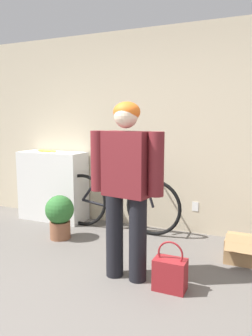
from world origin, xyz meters
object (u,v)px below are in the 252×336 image
Objects in this scene: banana at (47,151)px; potted_plant at (60,214)px; bicycle at (116,202)px; cardboard_box at (248,250)px; handbag at (170,273)px; person at (126,181)px.

banana reaches higher than potted_plant.
bicycle is 3.92× the size of cardboard_box.
banana is 2.65m from handbag.
person is at bearing -27.49° from potted_plant.
handbag is (1.08, -1.20, -0.23)m from bicycle.
handbag is at bearing 2.29° from person.
banana is at bearing 150.50° from handbag.
banana is 0.77× the size of handbag.
person is 4.76× the size of banana.
person is at bearing 173.16° from handbag.
bicycle is (-0.65, 1.15, -0.53)m from person.
banana is (-1.74, 1.18, 0.10)m from person.
bicycle is 3.22× the size of potted_plant.
banana is at bearing 135.65° from potted_plant.
bicycle is at bearing 131.95° from handbag.
bicycle reaches higher than potted_plant.
cardboard_box is (1.01, 0.81, -0.79)m from person.
person is 0.88m from handbag.
person reaches higher than cardboard_box.
handbag is (0.43, -0.05, -0.76)m from person.
bicycle is 5.14× the size of banana.
banana is 0.76× the size of cardboard_box.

